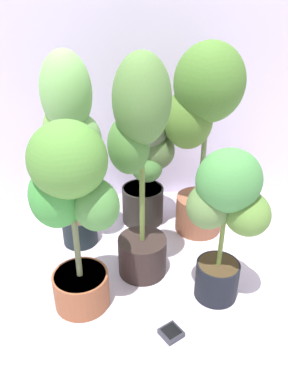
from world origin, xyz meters
TOP-DOWN VIEW (x-y plane):
  - ground_plane at (0.00, 0.00)m, footprint 8.00×8.00m
  - mylar_back_wall at (0.00, 0.86)m, footprint 3.20×0.01m
  - potted_plant_back_left at (-0.31, 0.35)m, footprint 0.31×0.26m
  - potted_plant_back_center at (0.04, 0.52)m, footprint 0.40×0.37m
  - potted_plant_center at (-0.01, 0.08)m, footprint 0.32×0.31m
  - potted_plant_back_right at (0.33, 0.41)m, footprint 0.44×0.37m
  - potted_plant_front_left at (-0.28, -0.11)m, footprint 0.42×0.41m
  - potted_plant_front_right at (0.32, -0.12)m, footprint 0.37×0.28m
  - hygrometer_box at (0.08, -0.33)m, footprint 0.11×0.11m

SIDE VIEW (x-z plane):
  - ground_plane at x=0.00m, z-range 0.00..0.00m
  - hygrometer_box at x=0.08m, z-range 0.00..0.03m
  - potted_plant_back_center at x=0.04m, z-range 0.07..0.75m
  - potted_plant_front_right at x=0.32m, z-range 0.08..0.79m
  - potted_plant_front_left at x=-0.28m, z-range 0.10..0.93m
  - potted_plant_center at x=-0.01m, z-range 0.08..1.11m
  - potted_plant_back_left at x=-0.31m, z-range 0.13..1.13m
  - potted_plant_back_right at x=0.33m, z-range 0.13..1.15m
  - mylar_back_wall at x=0.00m, z-range 0.00..2.00m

